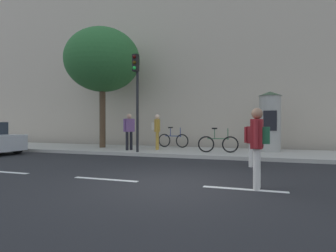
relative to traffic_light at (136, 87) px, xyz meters
name	(u,v)px	position (x,y,z in m)	size (l,w,h in m)	color
ground_plane	(169,184)	(3.34, -5.24, -3.06)	(80.00, 80.00, 0.00)	#232326
sidewalk_curb	(218,153)	(3.34, 1.76, -2.98)	(36.00, 4.00, 0.15)	#B2ADA3
lane_markings	(169,184)	(3.34, -5.24, -3.05)	(25.80, 0.16, 0.01)	silver
building_backdrop	(232,62)	(3.34, 6.76, 2.24)	(36.00, 5.00, 10.60)	#B7A893
traffic_light	(136,87)	(0.00, 0.00, 0.00)	(0.24, 0.45, 4.32)	black
poster_column	(270,121)	(5.60, 2.47, -1.51)	(1.05, 1.05, 2.75)	#9E9B93
street_tree	(102,60)	(-2.86, 1.83, 1.75)	(3.99, 3.99, 6.37)	#4C3826
pedestrian_tallest	(255,139)	(5.12, -1.82, -2.14)	(0.65, 0.45, 1.54)	silver
pedestrian_in_dark_shirt	(258,140)	(5.33, -5.14, -2.00)	(0.40, 0.64, 1.76)	silver
pedestrian_in_red_top	(129,128)	(-0.82, 0.89, -1.85)	(0.51, 0.61, 1.75)	black
pedestrian_with_bag	(157,128)	(0.37, 1.54, -1.87)	(0.46, 0.62, 1.73)	#B78C33
bicycle_leaning	(218,144)	(3.44, 1.10, -2.52)	(1.75, 0.40, 1.09)	black
bicycle_upright	(173,140)	(0.70, 3.08, -2.52)	(1.77, 0.26, 1.09)	black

